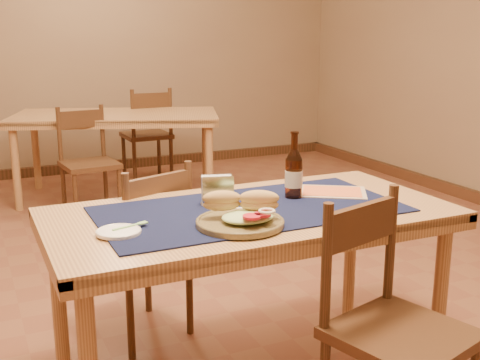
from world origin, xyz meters
name	(u,v)px	position (x,y,z in m)	size (l,w,h in m)	color
room	(180,40)	(0.00, 0.00, 1.40)	(6.04, 7.04, 2.84)	brown
main_table	(250,230)	(0.00, -0.80, 0.67)	(1.60, 0.80, 0.75)	tan
placemat	(251,209)	(0.00, -0.80, 0.75)	(1.20, 0.60, 0.01)	#0F1439
baseboard	(186,295)	(0.00, 0.00, 0.05)	(6.00, 7.00, 0.10)	#4D2D1B
back_table	(116,123)	(0.21, 2.35, 0.67)	(1.94, 1.39, 0.75)	tan
chair_main_far	(143,248)	(-0.30, -0.25, 0.45)	(0.51, 0.51, 0.86)	#4D2D1B
chair_main_near	(392,325)	(0.25, -1.38, 0.47)	(0.52, 0.52, 0.90)	#4D2D1B
chair_back_near	(88,161)	(-0.15, 1.84, 0.46)	(0.44, 0.44, 0.88)	#4D2D1B
chair_back_far	(148,134)	(0.60, 2.76, 0.48)	(0.44, 0.44, 0.93)	#4D2D1B
sandwich_plate	(242,216)	(-0.12, -0.98, 0.79)	(0.32, 0.32, 0.12)	brown
side_plate	(119,231)	(-0.55, -0.88, 0.76)	(0.16, 0.16, 0.01)	white
fork	(133,225)	(-0.49, -0.85, 0.77)	(0.14, 0.06, 0.00)	#85D173
beer_bottle	(294,173)	(0.24, -0.72, 0.86)	(0.07, 0.07, 0.28)	#471D0C
napkin_holder	(218,191)	(-0.10, -0.69, 0.81)	(0.14, 0.08, 0.12)	silver
menu_card	(332,192)	(0.43, -0.72, 0.76)	(0.36, 0.34, 0.01)	beige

